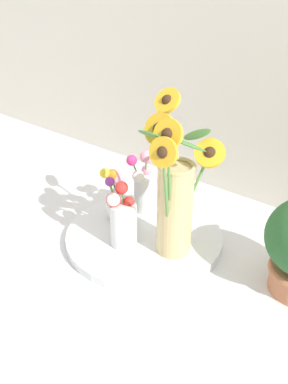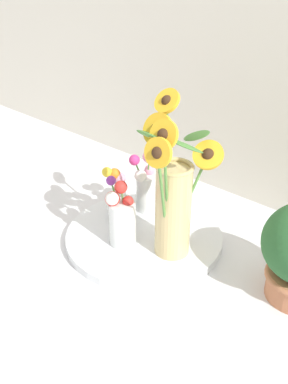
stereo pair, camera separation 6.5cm
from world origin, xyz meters
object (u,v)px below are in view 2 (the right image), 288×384
Objects in this scene: vase_small_center at (122,219)px; vase_bulb_right at (119,200)px; serving_tray at (144,237)px; mason_jar_sunflowers at (172,196)px; vase_small_back at (147,186)px.

vase_small_center is 1.16× the size of vase_bulb_right.
serving_tray is 0.22m from mason_jar_sunflowers.
mason_jar_sunflowers reaches higher than vase_small_center.
vase_small_back reaches higher than vase_bulb_right.
vase_small_center reaches higher than serving_tray.
serving_tray is 0.13m from vase_bulb_right.
vase_bulb_right is at bearing -110.63° from vase_small_back.
serving_tray is at bearing 171.69° from mason_jar_sunflowers.
vase_bulb_right is at bearing 172.00° from serving_tray.
vase_small_center is 0.19m from vase_small_back.
serving_tray is at bearing -8.00° from vase_bulb_right.
vase_small_back reaches higher than serving_tray.
vase_small_center is (-0.12, -0.06, -0.09)m from mason_jar_sunflowers.
serving_tray is 1.04× the size of mason_jar_sunflowers.
vase_bulb_right is 0.10m from vase_small_back.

